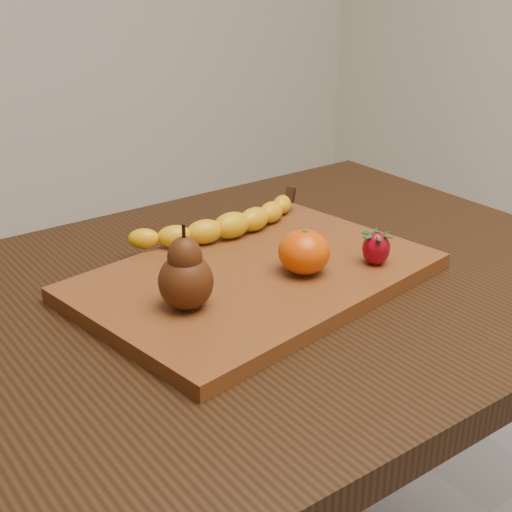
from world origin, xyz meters
TOP-DOWN VIEW (x-y plane):
  - table at (0.00, 0.00)m, footprint 1.00×0.70m
  - cutting_board at (0.01, -0.00)m, footprint 0.49×0.36m
  - banana at (0.04, 0.11)m, footprint 0.24×0.07m
  - pear at (-0.12, -0.03)m, footprint 0.07×0.07m
  - mandarin at (0.05, -0.04)m, footprint 0.08×0.08m
  - strawberry at (0.15, -0.08)m, footprint 0.04×0.04m

SIDE VIEW (x-z plane):
  - table at x=0.00m, z-range 0.28..1.04m
  - cutting_board at x=0.01m, z-range 0.76..0.78m
  - banana at x=0.04m, z-range 0.78..0.82m
  - strawberry at x=0.15m, z-range 0.78..0.83m
  - mandarin at x=0.05m, z-range 0.78..0.84m
  - pear at x=-0.12m, z-range 0.78..0.88m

